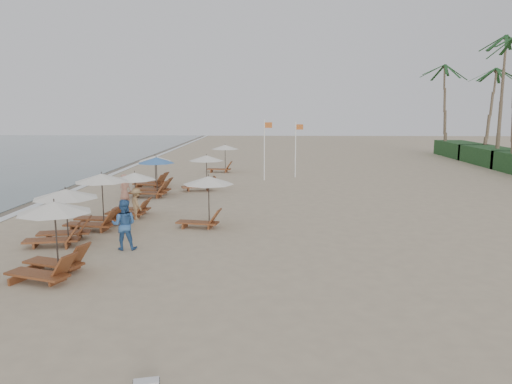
{
  "coord_description": "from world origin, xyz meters",
  "views": [
    {
      "loc": [
        1.43,
        -16.85,
        5.1
      ],
      "look_at": [
        0.73,
        5.66,
        1.3
      ],
      "focal_mm": 34.41,
      "sensor_mm": 36.0,
      "label": 1
    }
  ],
  "objects_px": {
    "lounger_station_4": "(152,179)",
    "inland_station_1": "(203,170)",
    "lounger_station_0": "(49,241)",
    "beachgoer_far_b": "(125,187)",
    "lounger_station_2": "(97,202)",
    "beachgoer_mid_b": "(137,204)",
    "lounger_station_1": "(61,215)",
    "beachgoer_mid_a": "(124,225)",
    "lounger_station_3": "(131,194)",
    "lounger_station_5": "(152,172)",
    "flag_pole_near": "(265,147)",
    "inland_station_0": "(204,194)",
    "inland_station_2": "(222,155)"
  },
  "relations": [
    {
      "from": "flag_pole_near",
      "to": "inland_station_2",
      "type": "bearing_deg",
      "value": 127.3
    },
    {
      "from": "lounger_station_0",
      "to": "inland_station_1",
      "type": "relative_size",
      "value": 0.94
    },
    {
      "from": "inland_station_0",
      "to": "inland_station_1",
      "type": "bearing_deg",
      "value": 98.41
    },
    {
      "from": "lounger_station_1",
      "to": "inland_station_1",
      "type": "bearing_deg",
      "value": 73.76
    },
    {
      "from": "lounger_station_3",
      "to": "beachgoer_far_b",
      "type": "height_order",
      "value": "lounger_station_3"
    },
    {
      "from": "lounger_station_4",
      "to": "inland_station_1",
      "type": "relative_size",
      "value": 0.98
    },
    {
      "from": "inland_station_0",
      "to": "beachgoer_mid_a",
      "type": "distance_m",
      "value": 4.41
    },
    {
      "from": "lounger_station_5",
      "to": "beachgoer_far_b",
      "type": "height_order",
      "value": "lounger_station_5"
    },
    {
      "from": "lounger_station_1",
      "to": "lounger_station_0",
      "type": "bearing_deg",
      "value": -71.67
    },
    {
      "from": "lounger_station_2",
      "to": "beachgoer_mid_b",
      "type": "distance_m",
      "value": 2.18
    },
    {
      "from": "lounger_station_4",
      "to": "beachgoer_mid_a",
      "type": "height_order",
      "value": "lounger_station_4"
    },
    {
      "from": "lounger_station_2",
      "to": "beachgoer_far_b",
      "type": "bearing_deg",
      "value": 96.52
    },
    {
      "from": "lounger_station_1",
      "to": "beachgoer_mid_a",
      "type": "distance_m",
      "value": 2.77
    },
    {
      "from": "inland_station_0",
      "to": "beachgoer_far_b",
      "type": "distance_m",
      "value": 8.25
    },
    {
      "from": "lounger_station_2",
      "to": "lounger_station_5",
      "type": "distance_m",
      "value": 11.51
    },
    {
      "from": "lounger_station_0",
      "to": "flag_pole_near",
      "type": "bearing_deg",
      "value": 73.38
    },
    {
      "from": "beachgoer_mid_b",
      "to": "lounger_station_3",
      "type": "bearing_deg",
      "value": -2.79
    },
    {
      "from": "lounger_station_1",
      "to": "beachgoer_mid_a",
      "type": "bearing_deg",
      "value": -16.08
    },
    {
      "from": "lounger_station_5",
      "to": "inland_station_1",
      "type": "bearing_deg",
      "value": -20.48
    },
    {
      "from": "lounger_station_2",
      "to": "lounger_station_3",
      "type": "bearing_deg",
      "value": 72.44
    },
    {
      "from": "beachgoer_mid_a",
      "to": "inland_station_0",
      "type": "bearing_deg",
      "value": -128.66
    },
    {
      "from": "lounger_station_0",
      "to": "lounger_station_4",
      "type": "bearing_deg",
      "value": 91.28
    },
    {
      "from": "lounger_station_0",
      "to": "beachgoer_mid_b",
      "type": "relative_size",
      "value": 1.77
    },
    {
      "from": "lounger_station_2",
      "to": "inland_station_2",
      "type": "xyz_separation_m",
      "value": [
        3.53,
        19.46,
        0.24
      ]
    },
    {
      "from": "lounger_station_0",
      "to": "beachgoer_mid_a",
      "type": "distance_m",
      "value": 3.37
    },
    {
      "from": "beachgoer_far_b",
      "to": "flag_pole_near",
      "type": "bearing_deg",
      "value": -13.72
    },
    {
      "from": "lounger_station_0",
      "to": "beachgoer_far_b",
      "type": "height_order",
      "value": "lounger_station_0"
    },
    {
      "from": "lounger_station_0",
      "to": "inland_station_2",
      "type": "xyz_separation_m",
      "value": [
        2.76,
        25.8,
        0.22
      ]
    },
    {
      "from": "inland_station_0",
      "to": "beachgoer_far_b",
      "type": "bearing_deg",
      "value": 130.96
    },
    {
      "from": "inland_station_0",
      "to": "flag_pole_near",
      "type": "height_order",
      "value": "flag_pole_near"
    },
    {
      "from": "lounger_station_1",
      "to": "lounger_station_4",
      "type": "xyz_separation_m",
      "value": [
        0.95,
        10.54,
        -0.08
      ]
    },
    {
      "from": "lounger_station_4",
      "to": "beachgoer_mid_a",
      "type": "bearing_deg",
      "value": -81.41
    },
    {
      "from": "lounger_station_3",
      "to": "inland_station_0",
      "type": "distance_m",
      "value": 4.43
    },
    {
      "from": "lounger_station_3",
      "to": "beachgoer_mid_b",
      "type": "bearing_deg",
      "value": -57.57
    },
    {
      "from": "lounger_station_0",
      "to": "flag_pole_near",
      "type": "xyz_separation_m",
      "value": [
        6.31,
        21.14,
        1.29
      ]
    },
    {
      "from": "lounger_station_3",
      "to": "beachgoer_far_b",
      "type": "distance_m",
      "value": 4.36
    },
    {
      "from": "inland_station_1",
      "to": "beachgoer_far_b",
      "type": "relative_size",
      "value": 1.86
    },
    {
      "from": "lounger_station_2",
      "to": "inland_station_1",
      "type": "relative_size",
      "value": 0.98
    },
    {
      "from": "inland_station_1",
      "to": "beachgoer_mid_a",
      "type": "xyz_separation_m",
      "value": [
        -1.03,
        -13.43,
        -0.4
      ]
    },
    {
      "from": "lounger_station_0",
      "to": "lounger_station_2",
      "type": "xyz_separation_m",
      "value": [
        -0.77,
        6.33,
        -0.02
      ]
    },
    {
      "from": "inland_station_1",
      "to": "lounger_station_0",
      "type": "bearing_deg",
      "value": -98.34
    },
    {
      "from": "lounger_station_0",
      "to": "inland_station_2",
      "type": "height_order",
      "value": "lounger_station_0"
    },
    {
      "from": "lounger_station_1",
      "to": "flag_pole_near",
      "type": "height_order",
      "value": "flag_pole_near"
    },
    {
      "from": "lounger_station_4",
      "to": "beachgoer_mid_b",
      "type": "distance_m",
      "value": 6.35
    },
    {
      "from": "lounger_station_1",
      "to": "beachgoer_mid_b",
      "type": "bearing_deg",
      "value": 67.76
    },
    {
      "from": "lounger_station_1",
      "to": "inland_station_0",
      "type": "xyz_separation_m",
      "value": [
        5.14,
        2.84,
        0.34
      ]
    },
    {
      "from": "lounger_station_0",
      "to": "lounger_station_1",
      "type": "distance_m",
      "value": 4.03
    },
    {
      "from": "inland_station_2",
      "to": "inland_station_1",
      "type": "bearing_deg",
      "value": -92.12
    },
    {
      "from": "beachgoer_mid_a",
      "to": "flag_pole_near",
      "type": "bearing_deg",
      "value": -109.34
    },
    {
      "from": "inland_station_1",
      "to": "flag_pole_near",
      "type": "bearing_deg",
      "value": 50.08
    }
  ]
}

